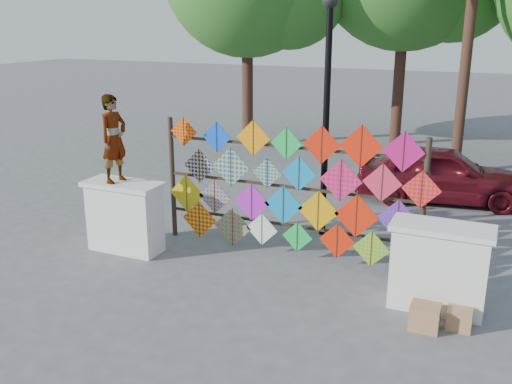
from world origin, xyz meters
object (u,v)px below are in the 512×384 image
Objects in this scene: sedan at (441,174)px; lamppost at (327,95)px; kite_rack at (291,191)px; vendor_woman at (114,139)px.

lamppost reaches higher than sedan.
kite_rack is 1.12× the size of lamppost.
lamppost is at bearing 81.43° from kite_rack.
vendor_woman reaches higher than sedan.
kite_rack is 1.32× the size of sedan.
kite_rack is 4.86m from sedan.
vendor_woman is at bearing -144.80° from lamppost.
kite_rack is at bearing -65.07° from vendor_woman.
kite_rack is 3.27× the size of vendor_woman.
sedan is at bearing 65.29° from kite_rack.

